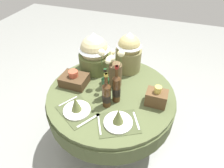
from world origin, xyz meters
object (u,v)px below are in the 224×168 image
object	(u,v)px
wine_bottle_centre	(106,87)
gift_tub_back_centre	(129,51)
place_setting_right	(118,120)
woven_basket_side_right	(156,97)
place_setting_left	(76,107)
wine_bottle_left	(106,95)
wine_bottle_right	(116,88)
dining_table	(111,102)
flower_vase	(114,70)
gift_tub_back_left	(94,51)
woven_basket_side_left	(74,79)

from	to	relation	value
wine_bottle_centre	gift_tub_back_centre	bearing A→B (deg)	81.97
place_setting_right	woven_basket_side_right	size ratio (longest dim) A/B	2.12
place_setting_right	woven_basket_side_right	distance (m)	0.42
gift_tub_back_centre	woven_basket_side_right	world-z (taller)	gift_tub_back_centre
wine_bottle_centre	place_setting_left	bearing A→B (deg)	-125.11
place_setting_right	wine_bottle_left	distance (m)	0.25
wine_bottle_right	wine_bottle_centre	bearing A→B (deg)	175.63
place_setting_left	gift_tub_back_centre	size ratio (longest dim) A/B	0.96
dining_table	place_setting_right	bearing A→B (deg)	-62.05
flower_vase	place_setting_right	bearing A→B (deg)	-67.35
gift_tub_back_left	gift_tub_back_centre	world-z (taller)	gift_tub_back_centre
woven_basket_side_right	place_setting_left	bearing A→B (deg)	-153.25
wine_bottle_centre	woven_basket_side_right	bearing A→B (deg)	8.48
wine_bottle_right	woven_basket_side_left	world-z (taller)	wine_bottle_right
dining_table	flower_vase	size ratio (longest dim) A/B	3.06
place_setting_right	woven_basket_side_left	xyz separation A→B (m)	(-0.57, 0.35, 0.01)
wine_bottle_left	flower_vase	bearing A→B (deg)	96.34
woven_basket_side_right	place_setting_right	bearing A→B (deg)	-127.36
gift_tub_back_left	woven_basket_side_right	bearing A→B (deg)	-24.10
place_setting_left	wine_bottle_centre	distance (m)	0.32
flower_vase	gift_tub_back_centre	size ratio (longest dim) A/B	0.93
flower_vase	wine_bottle_left	bearing A→B (deg)	-83.66
woven_basket_side_right	wine_bottle_right	bearing A→B (deg)	-167.75
dining_table	woven_basket_side_right	bearing A→B (deg)	-1.40
place_setting_right	flower_vase	size ratio (longest dim) A/B	1.02
dining_table	gift_tub_back_left	size ratio (longest dim) A/B	2.87
place_setting_left	woven_basket_side_right	distance (m)	0.71
gift_tub_back_left	woven_basket_side_right	world-z (taller)	gift_tub_back_left
dining_table	place_setting_left	world-z (taller)	place_setting_left
place_setting_left	wine_bottle_left	world-z (taller)	wine_bottle_left
wine_bottle_right	woven_basket_side_right	size ratio (longest dim) A/B	1.94
wine_bottle_right	gift_tub_back_left	distance (m)	0.56
flower_vase	wine_bottle_right	bearing A→B (deg)	-65.77
dining_table	place_setting_left	distance (m)	0.43
wine_bottle_centre	gift_tub_back_left	distance (m)	0.49
place_setting_right	wine_bottle_left	xyz separation A→B (m)	(-0.16, 0.17, 0.08)
gift_tub_back_left	gift_tub_back_centre	xyz separation A→B (m)	(0.34, 0.12, 0.01)
dining_table	wine_bottle_right	bearing A→B (deg)	-46.75
place_setting_right	gift_tub_back_left	distance (m)	0.83
woven_basket_side_left	wine_bottle_left	bearing A→B (deg)	-23.70
gift_tub_back_centre	woven_basket_side_right	distance (m)	0.61
wine_bottle_centre	wine_bottle_right	xyz separation A→B (m)	(0.11, -0.01, 0.02)
dining_table	woven_basket_side_right	size ratio (longest dim) A/B	6.37
gift_tub_back_left	place_setting_left	bearing A→B (deg)	-81.75
wine_bottle_left	wine_bottle_centre	size ratio (longest dim) A/B	1.09
wine_bottle_centre	woven_basket_side_right	xyz separation A→B (m)	(0.46, 0.07, -0.05)
wine_bottle_left	wine_bottle_right	world-z (taller)	wine_bottle_right
dining_table	gift_tub_back_centre	distance (m)	0.57
wine_bottle_centre	woven_basket_side_right	size ratio (longest dim) A/B	1.64
flower_vase	woven_basket_side_right	xyz separation A→B (m)	(0.45, -0.13, -0.10)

